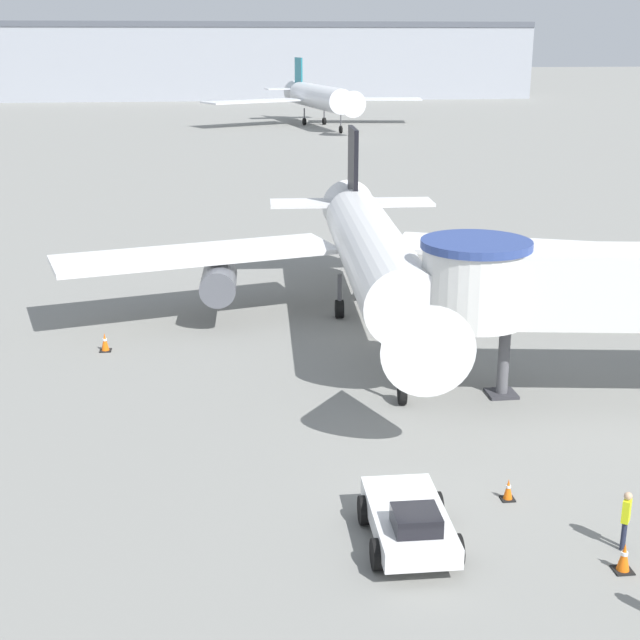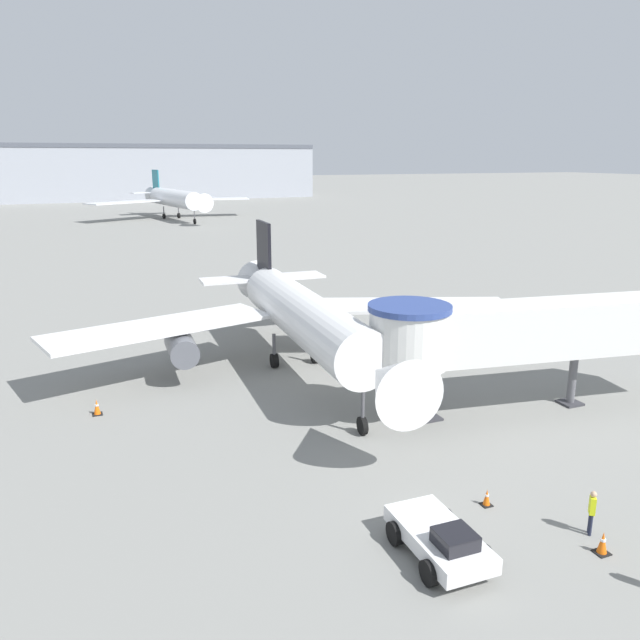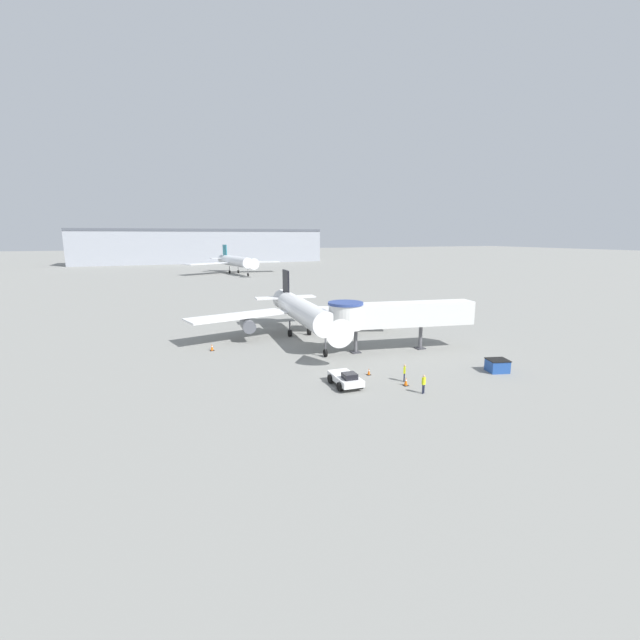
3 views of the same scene
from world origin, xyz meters
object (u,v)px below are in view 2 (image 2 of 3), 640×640
Objects in this scene: pushback_tug_white at (440,539)px; traffic_cone_apron_front at (603,543)px; jet_bridge at (511,330)px; traffic_cone_port_wing at (97,407)px; ground_crew_wing_walker at (592,510)px; background_jet_teal_tail at (174,198)px; traffic_cone_near_nose at (487,498)px; main_airplane at (302,316)px.

pushback_tug_white reaches higher than traffic_cone_apron_front.
jet_bridge is 21.70× the size of traffic_cone_port_wing.
background_jet_teal_tail reaches higher than ground_crew_wing_walker.
traffic_cone_near_nose is (13.34, -14.99, -0.08)m from traffic_cone_port_wing.
ground_crew_wing_walker reaches higher than pushback_tug_white.
ground_crew_wing_walker is (-4.47, -10.25, -3.44)m from jet_bridge.
main_airplane is 12.55m from jet_bridge.
main_airplane is at bearing 93.71° from traffic_cone_near_nose.
main_airplane is at bearing 97.73° from traffic_cone_apron_front.
pushback_tug_white is 0.12× the size of background_jet_teal_tail.
traffic_cone_port_wing is 0.02× the size of background_jet_teal_tail.
main_airplane is 12.83m from traffic_cone_port_wing.
background_jet_teal_tail is at bearing 85.89° from traffic_cone_near_nose.
pushback_tug_white is 5.76m from ground_crew_wing_walker.
ground_crew_wing_walker is at bearing -49.09° from traffic_cone_port_wing.
main_airplane reaches higher than traffic_cone_near_nose.
pushback_tug_white is at bearing -93.99° from main_airplane.
traffic_cone_near_nose is 0.40× the size of ground_crew_wing_walker.
background_jet_teal_tail reaches higher than pushback_tug_white.
jet_bridge is at bearing -167.36° from ground_crew_wing_walker.
traffic_cone_apron_front is (15.10, -18.97, -0.01)m from traffic_cone_port_wing.
background_jet_teal_tail reaches higher than jet_bridge.
pushback_tug_white is 6.20× the size of traffic_cone_near_nose.
background_jet_teal_tail is at bearing 85.42° from pushback_tug_white.
traffic_cone_port_wing is 23.77m from ground_crew_wing_walker.
background_jet_teal_tail is (6.36, 122.31, 3.50)m from ground_crew_wing_walker.
traffic_cone_port_wing is 1.23× the size of traffic_cone_near_nose.
background_jet_teal_tail is at bearing 97.71° from jet_bridge.
traffic_cone_port_wing is (-9.87, 17.07, -0.32)m from pushback_tug_white.
jet_bridge reaches higher than traffic_cone_apron_front.
ground_crew_wing_walker is at bearing -53.25° from traffic_cone_near_nose.
pushback_tug_white reaches higher than traffic_cone_near_nose.
main_airplane reaches higher than pushback_tug_white.
traffic_cone_port_wing is 106.71m from background_jet_teal_tail.
traffic_cone_near_nose is at bearing 32.04° from pushback_tug_white.
main_airplane is at bearing 9.71° from traffic_cone_port_wing.
jet_bridge is at bearing -21.04° from traffic_cone_port_wing.
jet_bridge is (7.79, -9.80, 0.79)m from main_airplane.
traffic_cone_apron_front is 4.35m from traffic_cone_near_nose.
ground_crew_wing_walker reaches higher than traffic_cone_port_wing.
pushback_tug_white reaches higher than traffic_cone_port_wing.
traffic_cone_port_wing is at bearing 128.52° from traffic_cone_apron_front.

